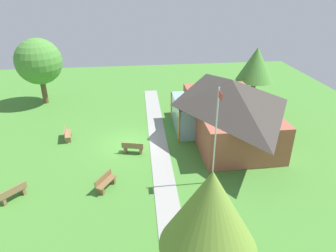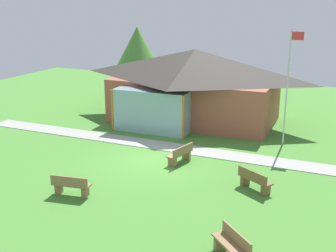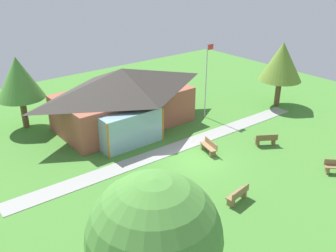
{
  "view_description": "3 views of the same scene",
  "coord_description": "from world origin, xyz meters",
  "px_view_note": "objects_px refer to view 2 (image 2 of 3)",
  "views": [
    {
      "loc": [
        19.4,
        0.44,
        10.84
      ],
      "look_at": [
        -0.41,
        2.84,
        1.09
      ],
      "focal_mm": 32.45,
      "sensor_mm": 36.0,
      "label": 1
    },
    {
      "loc": [
        7.9,
        -17.03,
        7.19
      ],
      "look_at": [
        0.25,
        1.18,
        1.4
      ],
      "focal_mm": 46.02,
      "sensor_mm": 36.0,
      "label": 2
    },
    {
      "loc": [
        -14.45,
        -15.29,
        11.8
      ],
      "look_at": [
        0.03,
        2.96,
        1.28
      ],
      "focal_mm": 40.77,
      "sensor_mm": 36.0,
      "label": 3
    }
  ],
  "objects_px": {
    "flagpole": "(288,83)",
    "tree_behind_pavilion_left": "(137,48)",
    "bench_mid_right": "(254,181)",
    "bench_front_right": "(232,246)",
    "bench_front_center": "(71,186)",
    "pavilion": "(193,84)",
    "bench_rear_near_path": "(180,155)"
  },
  "relations": [
    {
      "from": "flagpole",
      "to": "tree_behind_pavilion_left",
      "type": "relative_size",
      "value": 1.1
    },
    {
      "from": "bench_mid_right",
      "to": "bench_front_right",
      "type": "bearing_deg",
      "value": -53.34
    },
    {
      "from": "bench_front_center",
      "to": "tree_behind_pavilion_left",
      "type": "distance_m",
      "value": 17.4
    },
    {
      "from": "pavilion",
      "to": "bench_rear_near_path",
      "type": "bearing_deg",
      "value": -74.57
    },
    {
      "from": "flagpole",
      "to": "tree_behind_pavilion_left",
      "type": "distance_m",
      "value": 13.68
    },
    {
      "from": "bench_front_center",
      "to": "flagpole",
      "type": "bearing_deg",
      "value": 46.68
    },
    {
      "from": "pavilion",
      "to": "bench_rear_near_path",
      "type": "relative_size",
      "value": 6.75
    },
    {
      "from": "bench_front_right",
      "to": "tree_behind_pavilion_left",
      "type": "distance_m",
      "value": 21.83
    },
    {
      "from": "bench_front_right",
      "to": "tree_behind_pavilion_left",
      "type": "bearing_deg",
      "value": -12.3
    },
    {
      "from": "pavilion",
      "to": "bench_front_center",
      "type": "xyz_separation_m",
      "value": [
        -0.64,
        -11.88,
        -1.88
      ]
    },
    {
      "from": "bench_front_center",
      "to": "bench_mid_right",
      "type": "distance_m",
      "value": 7.09
    },
    {
      "from": "bench_rear_near_path",
      "to": "bench_front_center",
      "type": "bearing_deg",
      "value": 166.23
    },
    {
      "from": "pavilion",
      "to": "flagpole",
      "type": "height_order",
      "value": "flagpole"
    },
    {
      "from": "bench_front_center",
      "to": "bench_rear_near_path",
      "type": "bearing_deg",
      "value": 53.45
    },
    {
      "from": "pavilion",
      "to": "bench_front_center",
      "type": "bearing_deg",
      "value": -93.08
    },
    {
      "from": "bench_front_center",
      "to": "tree_behind_pavilion_left",
      "type": "bearing_deg",
      "value": 99.64
    },
    {
      "from": "pavilion",
      "to": "bench_front_center",
      "type": "height_order",
      "value": "pavilion"
    },
    {
      "from": "bench_rear_near_path",
      "to": "bench_mid_right",
      "type": "bearing_deg",
      "value": -99.02
    },
    {
      "from": "flagpole",
      "to": "bench_mid_right",
      "type": "distance_m",
      "value": 6.79
    },
    {
      "from": "bench_front_right",
      "to": "tree_behind_pavilion_left",
      "type": "relative_size",
      "value": 0.26
    },
    {
      "from": "bench_rear_near_path",
      "to": "pavilion",
      "type": "bearing_deg",
      "value": 29.84
    },
    {
      "from": "bench_front_right",
      "to": "bench_mid_right",
      "type": "height_order",
      "value": "same"
    },
    {
      "from": "bench_mid_right",
      "to": "tree_behind_pavilion_left",
      "type": "relative_size",
      "value": 0.28
    },
    {
      "from": "bench_front_center",
      "to": "bench_rear_near_path",
      "type": "xyz_separation_m",
      "value": [
        2.59,
        4.83,
        0.0
      ]
    },
    {
      "from": "pavilion",
      "to": "bench_rear_near_path",
      "type": "xyz_separation_m",
      "value": [
        1.95,
        -7.05,
        -1.88
      ]
    },
    {
      "from": "bench_front_center",
      "to": "bench_mid_right",
      "type": "height_order",
      "value": "same"
    },
    {
      "from": "flagpole",
      "to": "bench_rear_near_path",
      "type": "distance_m",
      "value": 6.67
    },
    {
      "from": "bench_front_center",
      "to": "bench_mid_right",
      "type": "xyz_separation_m",
      "value": [
        6.32,
        3.21,
        0.0
      ]
    },
    {
      "from": "pavilion",
      "to": "flagpole",
      "type": "bearing_deg",
      "value": -22.99
    },
    {
      "from": "flagpole",
      "to": "bench_rear_near_path",
      "type": "relative_size",
      "value": 3.77
    },
    {
      "from": "bench_front_right",
      "to": "bench_rear_near_path",
      "type": "height_order",
      "value": "same"
    },
    {
      "from": "bench_mid_right",
      "to": "flagpole",
      "type": "bearing_deg",
      "value": 120.07
    }
  ]
}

